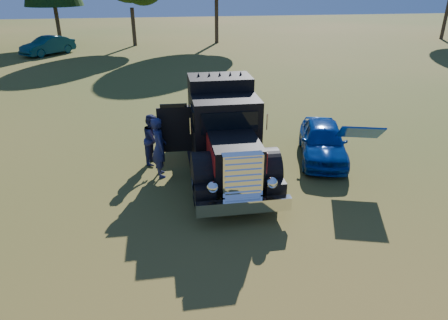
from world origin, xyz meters
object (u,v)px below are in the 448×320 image
at_px(diamond_t_truck, 224,134).
at_px(hotrod_coupe, 323,141).
at_px(spectator_near, 159,147).
at_px(spectator_far, 153,139).
at_px(distant_teal_car, 48,46).

relative_size(diamond_t_truck, hotrod_coupe, 1.66).
bearing_deg(hotrod_coupe, spectator_near, -175.03).
distance_m(diamond_t_truck, spectator_far, 2.53).
xyz_separation_m(spectator_near, distant_teal_car, (-9.04, 24.40, -0.24)).
xyz_separation_m(spectator_near, spectator_far, (-0.21, 1.05, -0.11)).
height_order(diamond_t_truck, spectator_far, diamond_t_truck).
height_order(hotrod_coupe, distant_teal_car, hotrod_coupe).
relative_size(hotrod_coupe, spectator_far, 2.45).
relative_size(spectator_far, distant_teal_car, 0.39).
relative_size(diamond_t_truck, spectator_near, 3.61).
bearing_deg(hotrod_coupe, diamond_t_truck, -173.38).
distance_m(hotrod_coupe, spectator_far, 5.98).
bearing_deg(diamond_t_truck, hotrod_coupe, 6.62).
height_order(hotrod_coupe, spectator_far, hotrod_coupe).
height_order(spectator_far, distant_teal_car, spectator_far).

